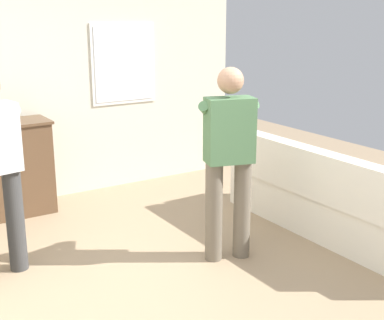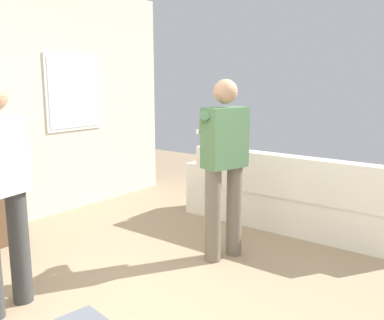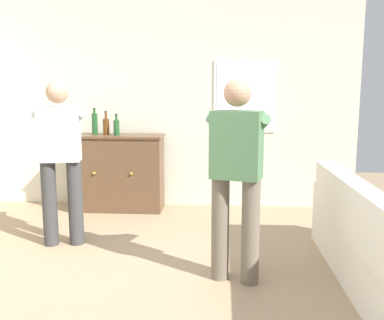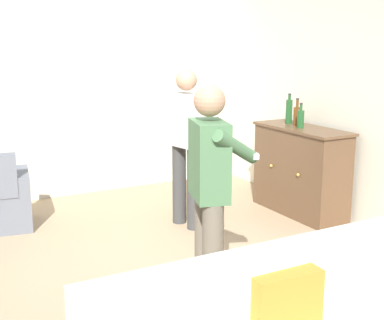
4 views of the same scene
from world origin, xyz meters
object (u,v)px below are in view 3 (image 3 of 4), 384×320
(couch, at_px, (377,253))
(bottle_wine_green, at_px, (95,123))
(person_standing_left, at_px, (60,155))
(bottle_liquor_amber, at_px, (106,126))
(sideboard_cabinet, at_px, (117,172))
(bottle_spirits_clear, at_px, (117,127))
(person_standing_right, at_px, (236,171))

(couch, distance_m, bottle_wine_green, 3.79)
(person_standing_left, bearing_deg, couch, -17.81)
(bottle_liquor_amber, relative_size, person_standing_left, 0.19)
(couch, relative_size, sideboard_cabinet, 2.06)
(bottle_spirits_clear, bearing_deg, bottle_wine_green, 164.88)
(bottle_wine_green, distance_m, bottle_spirits_clear, 0.33)
(couch, relative_size, bottle_wine_green, 7.32)
(couch, bearing_deg, person_standing_right, 171.41)
(sideboard_cabinet, bearing_deg, bottle_spirits_clear, -65.72)
(sideboard_cabinet, bearing_deg, person_standing_right, -54.21)
(couch, bearing_deg, bottle_liquor_amber, 140.23)
(bottle_wine_green, relative_size, person_standing_right, 0.21)
(sideboard_cabinet, height_order, bottle_wine_green, bottle_wine_green)
(couch, height_order, person_standing_left, person_standing_left)
(person_standing_right, bearing_deg, bottle_wine_green, 130.22)
(bottle_liquor_amber, height_order, bottle_spirits_clear, bottle_liquor_amber)
(couch, relative_size, person_standing_right, 1.54)
(sideboard_cabinet, xyz_separation_m, bottle_spirits_clear, (0.02, -0.05, 0.61))
(sideboard_cabinet, xyz_separation_m, person_standing_right, (1.51, -2.09, 0.43))
(bottle_liquor_amber, bearing_deg, person_standing_left, -94.65)
(bottle_liquor_amber, bearing_deg, bottle_wine_green, 176.98)
(bottle_liquor_amber, distance_m, person_standing_left, 1.38)
(bottle_wine_green, distance_m, person_standing_right, 2.79)
(bottle_wine_green, distance_m, person_standing_left, 1.39)
(sideboard_cabinet, relative_size, bottle_liquor_amber, 3.99)
(bottle_liquor_amber, xyz_separation_m, person_standing_right, (1.64, -2.12, -0.19))
(couch, xyz_separation_m, sideboard_cabinet, (-2.61, 2.26, 0.18))
(sideboard_cabinet, xyz_separation_m, person_standing_left, (-0.25, -1.34, 0.43))
(sideboard_cabinet, relative_size, bottle_wine_green, 3.55)
(bottle_wine_green, xyz_separation_m, bottle_spirits_clear, (0.31, -0.08, -0.04))
(sideboard_cabinet, distance_m, person_standing_right, 2.61)
(bottle_spirits_clear, bearing_deg, person_standing_left, -101.77)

